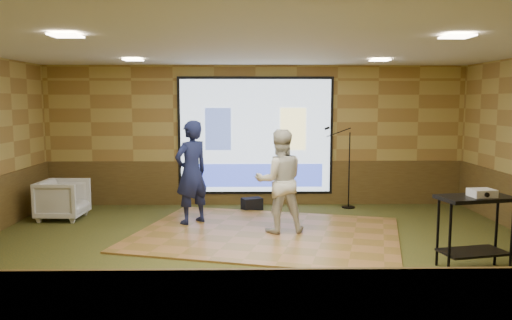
{
  "coord_description": "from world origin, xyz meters",
  "views": [
    {
      "loc": [
        -0.18,
        -7.22,
        2.24
      ],
      "look_at": [
        -0.04,
        0.75,
        1.3
      ],
      "focal_mm": 35.0,
      "sensor_mm": 36.0,
      "label": 1
    }
  ],
  "objects_px": {
    "player_left": "(191,172)",
    "player_right": "(280,181)",
    "mic_stand": "(346,185)",
    "projector": "(482,193)",
    "av_table": "(475,218)",
    "duffel_bag": "(252,204)",
    "projector_screen": "(256,137)",
    "banquet_chair": "(63,199)",
    "dance_floor": "(267,234)"
  },
  "relations": [
    {
      "from": "player_left",
      "to": "player_right",
      "type": "xyz_separation_m",
      "value": [
        1.55,
        -0.64,
        -0.06
      ]
    },
    {
      "from": "player_right",
      "to": "mic_stand",
      "type": "relative_size",
      "value": 1.01
    },
    {
      "from": "player_right",
      "to": "projector",
      "type": "bearing_deg",
      "value": 134.76
    },
    {
      "from": "player_right",
      "to": "av_table",
      "type": "xyz_separation_m",
      "value": [
        2.45,
        -1.91,
        -0.19
      ]
    },
    {
      "from": "duffel_bag",
      "to": "projector_screen",
      "type": "bearing_deg",
      "value": 80.64
    },
    {
      "from": "av_table",
      "to": "mic_stand",
      "type": "bearing_deg",
      "value": 103.02
    },
    {
      "from": "projector",
      "to": "banquet_chair",
      "type": "xyz_separation_m",
      "value": [
        -6.57,
        3.07,
        -0.68
      ]
    },
    {
      "from": "duffel_bag",
      "to": "player_right",
      "type": "bearing_deg",
      "value": -76.37
    },
    {
      "from": "player_left",
      "to": "projector_screen",
      "type": "bearing_deg",
      "value": -167.4
    },
    {
      "from": "dance_floor",
      "to": "duffel_bag",
      "type": "bearing_deg",
      "value": 96.93
    },
    {
      "from": "duffel_bag",
      "to": "banquet_chair",
      "type": "bearing_deg",
      "value": -168.44
    },
    {
      "from": "dance_floor",
      "to": "mic_stand",
      "type": "relative_size",
      "value": 2.5
    },
    {
      "from": "player_left",
      "to": "mic_stand",
      "type": "relative_size",
      "value": 1.09
    },
    {
      "from": "player_left",
      "to": "av_table",
      "type": "xyz_separation_m",
      "value": [
        4.01,
        -2.55,
        -0.25
      ]
    },
    {
      "from": "av_table",
      "to": "projector",
      "type": "relative_size",
      "value": 3.33
    },
    {
      "from": "dance_floor",
      "to": "projector",
      "type": "bearing_deg",
      "value": -34.56
    },
    {
      "from": "projector",
      "to": "player_right",
      "type": "bearing_deg",
      "value": 135.33
    },
    {
      "from": "banquet_chair",
      "to": "projector_screen",
      "type": "bearing_deg",
      "value": -68.65
    },
    {
      "from": "player_right",
      "to": "duffel_bag",
      "type": "relative_size",
      "value": 4.36
    },
    {
      "from": "player_right",
      "to": "dance_floor",
      "type": "bearing_deg",
      "value": 12.26
    },
    {
      "from": "projector_screen",
      "to": "projector",
      "type": "distance_m",
      "value": 5.2
    },
    {
      "from": "dance_floor",
      "to": "duffel_bag",
      "type": "relative_size",
      "value": 10.77
    },
    {
      "from": "mic_stand",
      "to": "banquet_chair",
      "type": "distance_m",
      "value": 5.68
    },
    {
      "from": "player_left",
      "to": "projector",
      "type": "height_order",
      "value": "player_left"
    },
    {
      "from": "player_left",
      "to": "banquet_chair",
      "type": "bearing_deg",
      "value": -53.6
    },
    {
      "from": "player_left",
      "to": "dance_floor",
      "type": "bearing_deg",
      "value": 109.01
    },
    {
      "from": "mic_stand",
      "to": "projector",
      "type": "bearing_deg",
      "value": -75.69
    },
    {
      "from": "projector_screen",
      "to": "player_right",
      "type": "xyz_separation_m",
      "value": [
        0.37,
        -2.36,
        -0.57
      ]
    },
    {
      "from": "av_table",
      "to": "projector_screen",
      "type": "bearing_deg",
      "value": 123.4
    },
    {
      "from": "duffel_bag",
      "to": "player_left",
      "type": "bearing_deg",
      "value": -132.22
    },
    {
      "from": "projector_screen",
      "to": "duffel_bag",
      "type": "bearing_deg",
      "value": -99.36
    },
    {
      "from": "player_left",
      "to": "mic_stand",
      "type": "height_order",
      "value": "player_left"
    },
    {
      "from": "projector_screen",
      "to": "player_right",
      "type": "distance_m",
      "value": 2.46
    },
    {
      "from": "projector_screen",
      "to": "av_table",
      "type": "relative_size",
      "value": 3.3
    },
    {
      "from": "dance_floor",
      "to": "player_left",
      "type": "relative_size",
      "value": 2.31
    },
    {
      "from": "banquet_chair",
      "to": "duffel_bag",
      "type": "bearing_deg",
      "value": -75.71
    },
    {
      "from": "projector",
      "to": "duffel_bag",
      "type": "height_order",
      "value": "projector"
    },
    {
      "from": "player_right",
      "to": "mic_stand",
      "type": "bearing_deg",
      "value": -134.4
    },
    {
      "from": "projector_screen",
      "to": "banquet_chair",
      "type": "distance_m",
      "value": 4.05
    },
    {
      "from": "dance_floor",
      "to": "player_right",
      "type": "height_order",
      "value": "player_right"
    },
    {
      "from": "dance_floor",
      "to": "banquet_chair",
      "type": "height_order",
      "value": "banquet_chair"
    },
    {
      "from": "av_table",
      "to": "banquet_chair",
      "type": "bearing_deg",
      "value": 155.07
    },
    {
      "from": "duffel_bag",
      "to": "projector",
      "type": "bearing_deg",
      "value": -52.15
    },
    {
      "from": "projector_screen",
      "to": "player_left",
      "type": "distance_m",
      "value": 2.15
    },
    {
      "from": "player_right",
      "to": "av_table",
      "type": "height_order",
      "value": "player_right"
    },
    {
      "from": "projector_screen",
      "to": "banquet_chair",
      "type": "relative_size",
      "value": 3.98
    },
    {
      "from": "dance_floor",
      "to": "banquet_chair",
      "type": "distance_m",
      "value": 4.05
    },
    {
      "from": "projector_screen",
      "to": "player_left",
      "type": "height_order",
      "value": "projector_screen"
    },
    {
      "from": "dance_floor",
      "to": "player_right",
      "type": "distance_m",
      "value": 0.92
    },
    {
      "from": "dance_floor",
      "to": "player_right",
      "type": "bearing_deg",
      "value": 19.59
    }
  ]
}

